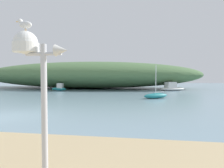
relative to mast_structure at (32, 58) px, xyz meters
The scene contains 7 objects.
ground_plane 8.64m from the mast_structure, 129.36° to the left, with size 120.00×120.00×0.00m, color #7A99A8.
distant_hill 34.02m from the mast_structure, 104.58° to the left, with size 44.44×15.87×5.19m, color #517547.
mast_structure is the anchor object (origin of this frame).
seagull_on_radar 0.69m from the mast_structure, behind, with size 0.35×0.13×0.24m.
motorboat_far_right 28.91m from the mast_structure, 75.32° to the left, with size 4.62×3.33×1.42m.
sailboat_east_reach 17.19m from the mast_structure, 77.09° to the left, with size 2.94×2.45×3.52m.
motorboat_near_shore 27.60m from the mast_structure, 113.17° to the left, with size 2.68×1.10×1.20m.
Camera 1 is at (7.33, -9.82, 2.30)m, focal length 30.01 mm.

